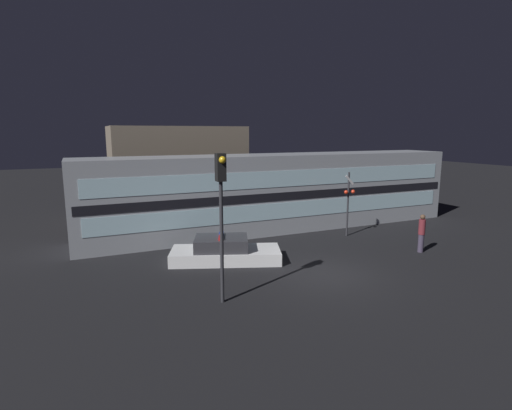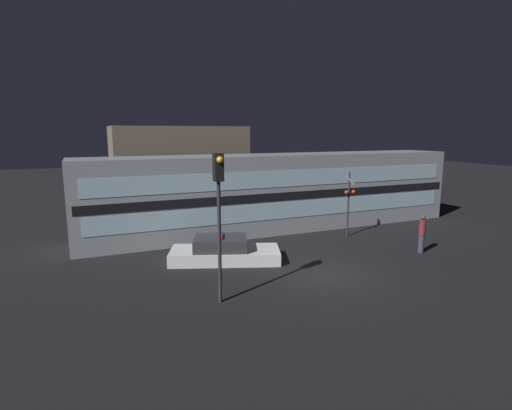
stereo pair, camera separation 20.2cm
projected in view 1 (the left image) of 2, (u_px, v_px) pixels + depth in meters
ground_plane at (325, 274)px, 16.39m from camera, size 120.00×120.00×0.00m
train at (279, 192)px, 23.72m from camera, size 22.94×3.11×4.47m
police_car at (224, 252)px, 17.93m from camera, size 5.24×3.55×1.23m
pedestrian at (422, 233)px, 19.21m from camera, size 0.31×0.31×1.86m
crossing_signal_near at (348, 199)px, 22.03m from camera, size 0.68×0.27×3.59m
traffic_light_corner at (221, 198)px, 12.99m from camera, size 0.30×0.46×5.06m
building_left at (178, 171)px, 28.15m from camera, size 9.01×4.47×6.14m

